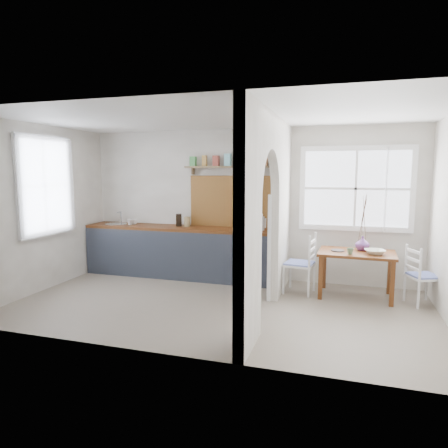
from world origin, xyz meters
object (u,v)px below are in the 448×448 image
(chair_right, at_px, (424,275))
(vase, at_px, (362,243))
(kettle, at_px, (259,222))
(chair_left, at_px, (299,263))
(dining_table, at_px, (356,274))

(chair_right, distance_m, vase, 0.94)
(kettle, bearing_deg, chair_left, -30.52)
(chair_left, bearing_deg, dining_table, 100.59)
(dining_table, distance_m, kettle, 1.72)
(chair_right, height_order, kettle, kettle)
(chair_right, bearing_deg, chair_left, 64.62)
(chair_left, distance_m, kettle, 0.98)
(dining_table, bearing_deg, vase, 62.76)
(chair_left, distance_m, vase, 0.99)
(kettle, bearing_deg, chair_right, -13.83)
(kettle, xyz_separation_m, vase, (1.63, -0.17, -0.24))
(chair_right, distance_m, kettle, 2.56)
(kettle, distance_m, vase, 1.65)
(chair_right, relative_size, kettle, 3.07)
(dining_table, xyz_separation_m, chair_right, (0.90, -0.10, 0.08))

